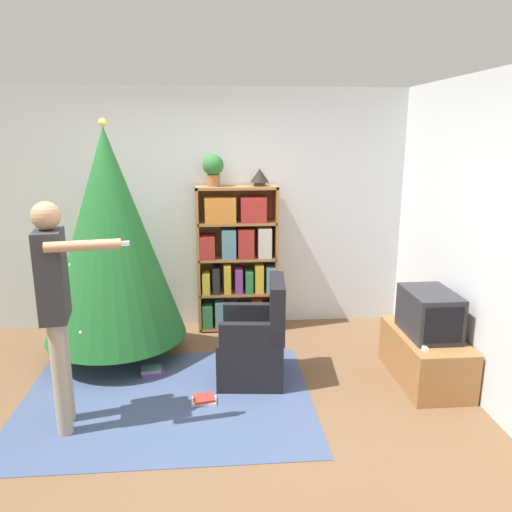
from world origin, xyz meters
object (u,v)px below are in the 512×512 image
object	(u,v)px
television	(429,313)
christmas_tree	(111,236)
standing_person	(56,298)
armchair	(255,345)
bookshelf	(237,261)
potted_plant	(213,168)
table_lamp	(260,176)

from	to	relation	value
television	christmas_tree	bearing A→B (deg)	165.41
standing_person	armchair	bearing A→B (deg)	103.84
bookshelf	christmas_tree	size ratio (longest dim) A/B	0.70
bookshelf	standing_person	size ratio (longest dim) A/B	0.94
armchair	standing_person	distance (m)	1.72
christmas_tree	potted_plant	distance (m)	1.29
armchair	potted_plant	bearing A→B (deg)	-159.04
armchair	standing_person	bearing A→B (deg)	-61.50
christmas_tree	television	bearing A→B (deg)	-14.59
bookshelf	potted_plant	world-z (taller)	potted_plant
television	standing_person	distance (m)	3.01
standing_person	potted_plant	bearing A→B (deg)	139.45
bookshelf	television	bearing A→B (deg)	-40.42
table_lamp	christmas_tree	bearing A→B (deg)	-156.23
bookshelf	standing_person	world-z (taller)	standing_person
standing_person	table_lamp	world-z (taller)	table_lamp
christmas_tree	armchair	xyz separation A→B (m)	(1.30, -0.58, -0.88)
potted_plant	table_lamp	size ratio (longest dim) A/B	1.64
standing_person	potted_plant	world-z (taller)	potted_plant
television	table_lamp	distance (m)	2.19
bookshelf	christmas_tree	xyz separation A→B (m)	(-1.20, -0.63, 0.43)
standing_person	bookshelf	bearing A→B (deg)	134.16
bookshelf	table_lamp	bearing A→B (deg)	2.38
bookshelf	armchair	world-z (taller)	bookshelf
bookshelf	christmas_tree	bearing A→B (deg)	-152.43
christmas_tree	table_lamp	bearing A→B (deg)	23.77
table_lamp	armchair	bearing A→B (deg)	-96.92
potted_plant	standing_person	bearing A→B (deg)	-121.37
christmas_tree	potted_plant	world-z (taller)	christmas_tree
christmas_tree	standing_person	bearing A→B (deg)	-97.55
television	armchair	distance (m)	1.53
bookshelf	table_lamp	xyz separation A→B (m)	(0.25, 0.01, 0.91)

